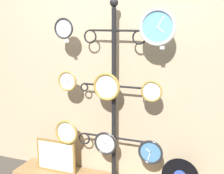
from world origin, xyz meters
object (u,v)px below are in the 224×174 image
(clock_middle_center, at_px, (107,87))
(picture_frame, at_px, (56,156))
(clock_middle_left, at_px, (68,81))
(clock_middle_right, at_px, (152,91))
(clock_bottom_left, at_px, (67,132))
(display_stand, at_px, (114,116))
(clock_top_left, at_px, (64,28))
(clock_top_right, at_px, (158,27))
(clock_bottom_center, at_px, (105,143))
(clock_bottom_right, at_px, (151,152))

(clock_middle_center, height_order, picture_frame, clock_middle_center)
(clock_middle_left, bearing_deg, clock_middle_right, -0.65)
(clock_middle_right, relative_size, clock_bottom_left, 0.76)
(display_stand, height_order, clock_middle_right, display_stand)
(display_stand, xyz_separation_m, clock_top_left, (-0.48, -0.10, 0.85))
(clock_top_right, height_order, clock_bottom_left, clock_top_right)
(clock_middle_left, height_order, clock_middle_center, clock_middle_center)
(clock_middle_left, xyz_separation_m, clock_bottom_center, (0.41, -0.02, -0.59))
(clock_bottom_left, bearing_deg, clock_top_right, -0.95)
(clock_top_right, bearing_deg, display_stand, 167.17)
(clock_top_right, distance_m, clock_bottom_center, 1.23)
(clock_middle_center, bearing_deg, clock_bottom_left, 179.93)
(display_stand, height_order, clock_middle_center, display_stand)
(clock_bottom_left, bearing_deg, clock_middle_center, -0.07)
(clock_middle_left, xyz_separation_m, clock_middle_right, (0.87, -0.01, -0.03))
(clock_middle_right, bearing_deg, clock_bottom_center, -179.11)
(clock_top_right, height_order, clock_middle_center, clock_top_right)
(clock_middle_center, bearing_deg, picture_frame, 178.13)
(clock_middle_left, relative_size, clock_bottom_right, 0.86)
(clock_middle_left, bearing_deg, clock_top_right, -0.49)
(clock_middle_center, relative_size, clock_bottom_center, 1.16)
(clock_bottom_center, bearing_deg, clock_middle_right, 0.89)
(clock_top_right, height_order, clock_bottom_center, clock_top_right)
(clock_top_right, bearing_deg, clock_bottom_center, -178.92)
(clock_top_left, xyz_separation_m, clock_middle_left, (0.02, 0.01, -0.52))
(clock_middle_right, relative_size, picture_frame, 0.42)
(clock_bottom_left, distance_m, clock_bottom_center, 0.45)
(clock_top_left, xyz_separation_m, clock_middle_center, (0.44, 0.02, -0.54))
(display_stand, xyz_separation_m, clock_middle_right, (0.40, -0.10, 0.31))
(clock_top_right, xyz_separation_m, clock_bottom_center, (-0.49, -0.01, -1.13))
(clock_middle_right, bearing_deg, clock_bottom_left, 178.88)
(clock_middle_center, xyz_separation_m, clock_bottom_left, (-0.45, 0.00, -0.52))
(clock_top_left, distance_m, clock_middle_right, 1.04)
(clock_middle_left, distance_m, picture_frame, 0.87)
(display_stand, distance_m, clock_bottom_right, 0.51)
(picture_frame, bearing_deg, clock_top_left, -12.81)
(display_stand, bearing_deg, clock_bottom_left, -170.27)
(display_stand, relative_size, clock_bottom_left, 7.28)
(clock_bottom_right, distance_m, picture_frame, 1.08)
(clock_middle_left, height_order, clock_bottom_right, clock_middle_left)
(clock_middle_left, xyz_separation_m, clock_bottom_left, (-0.03, 0.01, -0.54))
(clock_bottom_left, height_order, clock_bottom_right, clock_bottom_left)
(clock_top_left, relative_size, picture_frame, 0.44)
(clock_bottom_left, distance_m, picture_frame, 0.34)
(clock_middle_left, relative_size, picture_frame, 0.44)
(clock_middle_right, xyz_separation_m, clock_bottom_left, (-0.90, 0.02, -0.51))
(clock_middle_center, xyz_separation_m, picture_frame, (-0.61, 0.02, -0.82))
(clock_bottom_left, bearing_deg, picture_frame, 172.82)
(clock_middle_left, bearing_deg, clock_bottom_left, 166.75)
(clock_top_left, relative_size, clock_bottom_center, 0.87)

